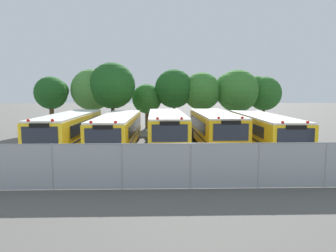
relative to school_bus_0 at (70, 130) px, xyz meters
The scene contains 15 objects.
ground_plane 7.12m from the school_bus_0, ahead, with size 160.00×160.00×0.00m, color #595651.
school_bus_0 is the anchor object (origin of this frame).
school_bus_1 3.42m from the school_bus_0, ahead, with size 2.64×10.82×2.52m.
school_bus_2 6.91m from the school_bus_0, ahead, with size 2.72×10.06×2.68m.
school_bus_3 10.49m from the school_bus_0, ahead, with size 2.69×9.68×2.68m.
school_bus_4 14.01m from the school_bus_0, ahead, with size 2.76×11.32×2.50m.
tree_0 10.38m from the school_bus_0, 115.48° to the left, with size 3.30×3.27×5.57m.
tree_1 10.23m from the school_bus_0, 92.25° to the left, with size 4.31×4.26×6.37m.
tree_2 9.89m from the school_bus_0, 79.67° to the left, with size 4.64×4.64×6.97m.
tree_3 12.70m from the school_bus_0, 66.86° to the left, with size 3.22×3.22×4.88m.
tree_4 14.19m from the school_bus_0, 54.44° to the left, with size 4.19×4.19×6.46m.
tree_5 16.12m from the school_bus_0, 45.61° to the left, with size 4.12×4.12×6.15m.
tree_6 18.79m from the school_bus_0, 37.74° to the left, with size 4.82×4.64×6.44m.
tree_7 21.62m from the school_bus_0, 33.73° to the left, with size 4.13×3.77×5.79m.
chainlink_fence 11.07m from the school_bus_0, 55.32° to the right, with size 20.25×0.07×1.98m.
Camera 1 is at (-0.53, -21.54, 4.14)m, focal length 32.01 mm.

